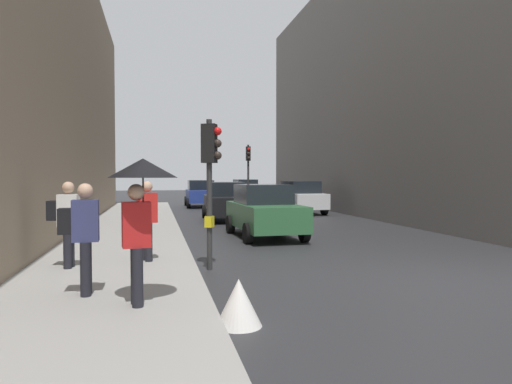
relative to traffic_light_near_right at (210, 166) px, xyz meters
name	(u,v)px	position (x,y,z in m)	size (l,w,h in m)	color
ground_plane	(438,281)	(4.19, -2.05, -2.25)	(120.00, 120.00, 0.00)	#28282B
sidewalk_kerb	(124,243)	(-2.07, 3.95, -2.17)	(3.50, 40.00, 0.16)	gray
building_facade_right	(442,93)	(14.71, 13.76, 4.46)	(12.00, 28.35, 13.42)	slate
traffic_light_near_right	(210,166)	(0.00, 0.00, 0.00)	(0.45, 0.35, 3.27)	#2D2D2D
traffic_light_far_median	(248,165)	(4.20, 17.09, 0.42)	(0.24, 0.43, 3.88)	#2D2D2D
car_green_estate	(264,211)	(2.38, 5.08, -1.38)	(2.16, 4.27, 1.76)	#2D6038
car_blue_van	(201,194)	(1.77, 21.05, -1.38)	(2.05, 4.22, 1.76)	navy
car_white_compact	(299,197)	(6.51, 14.37, -1.38)	(2.24, 4.31, 1.76)	silver
car_silver_hatchback	(245,190)	(5.97, 27.63, -1.38)	(2.24, 4.31, 1.76)	#BCBCC1
car_dark_suv	(226,201)	(2.01, 11.31, -1.38)	(2.15, 4.27, 1.76)	black
pedestrian_with_umbrella	(141,190)	(-1.37, -3.16, -0.41)	(1.00, 1.00, 2.14)	black
pedestrian_with_grey_backpack	(83,232)	(-2.30, -2.38, -1.09)	(0.61, 0.36, 1.77)	black
pedestrian_with_black_backpack	(66,219)	(-2.96, 0.02, -1.09)	(0.63, 0.37, 1.77)	black
pedestrian_in_red_jacket	(147,217)	(-1.35, 0.49, -1.12)	(0.46, 0.37, 1.77)	black
warning_sign_triangle	(239,302)	(-0.07, -3.93, -1.93)	(0.64, 0.64, 0.65)	silver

